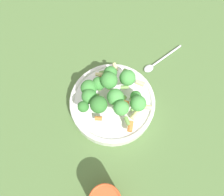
# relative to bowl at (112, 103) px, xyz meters

# --- Properties ---
(ground_plane) EXTENTS (3.00, 3.00, 0.00)m
(ground_plane) POSITION_rel_bowl_xyz_m (0.00, 0.00, -0.03)
(ground_plane) COLOR #4C6B38
(bowl) EXTENTS (0.26, 0.26, 0.05)m
(bowl) POSITION_rel_bowl_xyz_m (0.00, 0.00, 0.00)
(bowl) COLOR white
(bowl) RESTS_ON ground_plane
(pasta_salad) EXTENTS (0.22, 0.21, 0.10)m
(pasta_salad) POSITION_rel_bowl_xyz_m (-0.00, 0.00, 0.08)
(pasta_salad) COLOR #8CB766
(pasta_salad) RESTS_ON bowl
(spoon) EXTENTS (0.12, 0.14, 0.01)m
(spoon) POSITION_rel_bowl_xyz_m (0.16, -0.15, -0.02)
(spoon) COLOR silver
(spoon) RESTS_ON ground_plane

